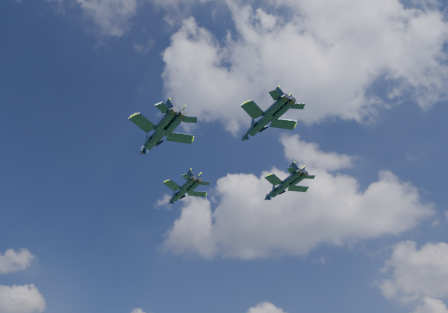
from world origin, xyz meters
The scene contains 4 objects.
jet_lead centered at (-21.54, 13.62, 65.83)m, with size 13.99×11.99×3.56m.
jet_left centered at (-17.46, -8.34, 65.55)m, with size 16.67×14.22×4.24m.
jet_right centered at (2.19, 16.74, 64.34)m, with size 14.20×12.73×3.68m.
jet_slot centered at (3.41, -5.20, 66.00)m, with size 15.13×13.14×3.87m.
Camera 1 is at (17.40, -68.80, 11.18)m, focal length 35.00 mm.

